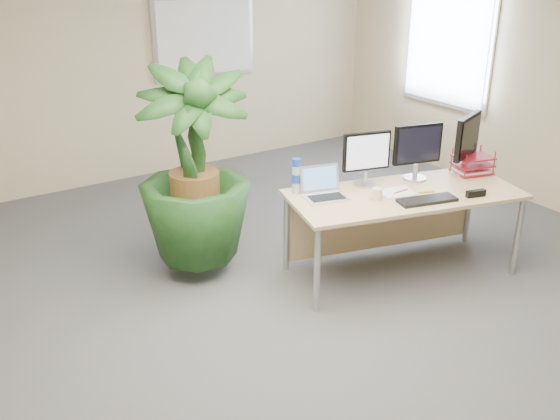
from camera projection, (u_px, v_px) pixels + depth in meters
floor at (319, 352)px, 4.23m from camera, size 8.00×8.00×0.00m
back_wall at (105, 64)px, 6.78m from camera, size 7.00×0.04×2.70m
whiteboard at (205, 37)px, 7.28m from camera, size 1.30×0.04×0.95m
window at (448, 39)px, 7.13m from camera, size 0.04×1.30×1.55m
desk at (397, 205)px, 5.13m from camera, size 2.00×1.22×0.72m
floor_plant at (195, 188)px, 4.98m from camera, size 1.09×1.09×1.50m
monitor_left at (366, 155)px, 5.03m from camera, size 0.40×0.18×0.45m
monitor_right at (417, 148)px, 5.16m from camera, size 0.42×0.19×0.48m
monitor_dark at (467, 141)px, 5.28m from camera, size 0.45×0.21×0.52m
laptop at (323, 189)px, 4.89m from camera, size 0.38×0.35×0.23m
keyboard at (427, 200)px, 4.80m from camera, size 0.49×0.27×0.03m
coffee_mug at (377, 194)px, 4.83m from camera, size 0.12×0.08×0.09m
spiral_notebook at (397, 193)px, 4.97m from camera, size 0.31×0.26×0.01m
orange_pen at (401, 191)px, 4.96m from camera, size 0.15×0.02×0.01m
yellow_highlighter at (427, 192)px, 4.97m from camera, size 0.13×0.06×0.02m
water_bottle at (296, 177)px, 4.93m from camera, size 0.07×0.07×0.29m
letter_tray at (472, 166)px, 5.38m from camera, size 0.36×0.31×0.15m
stapler at (476, 193)px, 4.89m from camera, size 0.17×0.08×0.05m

